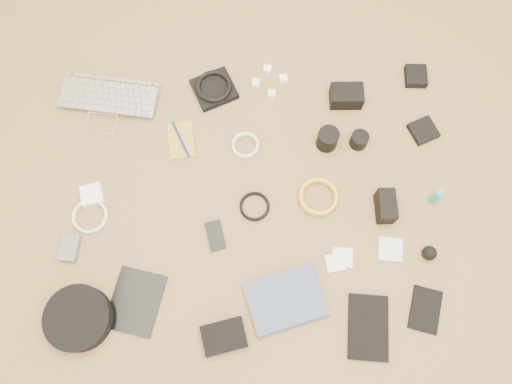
{
  "coord_description": "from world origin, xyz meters",
  "views": [
    {
      "loc": [
        0.03,
        -0.53,
        1.7
      ],
      "look_at": [
        0.04,
        0.03,
        0.02
      ],
      "focal_mm": 35.0,
      "sensor_mm": 36.0,
      "label": 1
    }
  ],
  "objects_px": {
    "laptop": "(106,109)",
    "dslr_camera": "(346,96)",
    "phone": "(215,236)",
    "paperback": "(294,327)",
    "tablet": "(136,302)",
    "headphone_case": "(78,318)"
  },
  "relations": [
    {
      "from": "laptop",
      "to": "dslr_camera",
      "type": "relative_size",
      "value": 3.08
    },
    {
      "from": "laptop",
      "to": "tablet",
      "type": "height_order",
      "value": "laptop"
    },
    {
      "from": "laptop",
      "to": "paperback",
      "type": "distance_m",
      "value": 1.05
    },
    {
      "from": "phone",
      "to": "paperback",
      "type": "xyz_separation_m",
      "value": [
        0.26,
        -0.31,
        0.01
      ]
    },
    {
      "from": "laptop",
      "to": "dslr_camera",
      "type": "height_order",
      "value": "dslr_camera"
    },
    {
      "from": "tablet",
      "to": "phone",
      "type": "distance_m",
      "value": 0.34
    },
    {
      "from": "laptop",
      "to": "paperback",
      "type": "height_order",
      "value": "laptop"
    },
    {
      "from": "phone",
      "to": "dslr_camera",
      "type": "bearing_deg",
      "value": 34.31
    },
    {
      "from": "paperback",
      "to": "tablet",
      "type": "bearing_deg",
      "value": 64.08
    },
    {
      "from": "tablet",
      "to": "paperback",
      "type": "distance_m",
      "value": 0.53
    },
    {
      "from": "dslr_camera",
      "to": "paperback",
      "type": "bearing_deg",
      "value": -104.77
    },
    {
      "from": "tablet",
      "to": "phone",
      "type": "xyz_separation_m",
      "value": [
        0.26,
        0.22,
        -0.0
      ]
    },
    {
      "from": "dslr_camera",
      "to": "headphone_case",
      "type": "relative_size",
      "value": 0.56
    },
    {
      "from": "headphone_case",
      "to": "laptop",
      "type": "bearing_deg",
      "value": 87.91
    },
    {
      "from": "laptop",
      "to": "phone",
      "type": "distance_m",
      "value": 0.65
    },
    {
      "from": "dslr_camera",
      "to": "paperback",
      "type": "xyz_separation_m",
      "value": [
        -0.23,
        -0.83,
        -0.02
      ]
    },
    {
      "from": "headphone_case",
      "to": "paperback",
      "type": "distance_m",
      "value": 0.7
    },
    {
      "from": "phone",
      "to": "paperback",
      "type": "bearing_deg",
      "value": -62.72
    },
    {
      "from": "laptop",
      "to": "tablet",
      "type": "distance_m",
      "value": 0.73
    },
    {
      "from": "headphone_case",
      "to": "dslr_camera",
      "type": "bearing_deg",
      "value": 40.28
    },
    {
      "from": "dslr_camera",
      "to": "headphone_case",
      "type": "distance_m",
      "value": 1.22
    },
    {
      "from": "tablet",
      "to": "paperback",
      "type": "relative_size",
      "value": 0.85
    }
  ]
}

